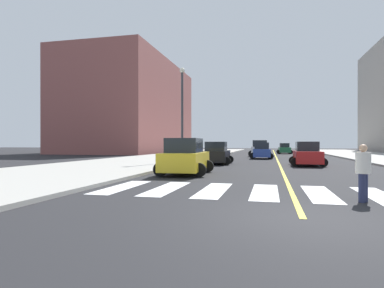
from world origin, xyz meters
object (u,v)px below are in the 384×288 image
(car_black_sixth, at_px, (217,154))
(pedestrian_crossing, at_px, (363,170))
(car_green_second, at_px, (284,149))
(car_yellow_seventh, at_px, (185,158))
(street_lamp, at_px, (182,107))
(car_blue_fifth, at_px, (261,151))
(car_red_fourth, at_px, (307,154))
(car_gray_third, at_px, (284,148))
(fire_hydrant, at_px, (362,155))
(car_white_nearest, at_px, (260,149))

(car_black_sixth, xyz_separation_m, pedestrian_crossing, (6.86, -16.04, 0.07))
(car_green_second, bearing_deg, car_black_sixth, 75.24)
(car_yellow_seventh, relative_size, street_lamp, 0.56)
(car_blue_fifth, distance_m, car_black_sixth, 10.98)
(car_red_fourth, bearing_deg, pedestrian_crossing, 89.91)
(car_gray_third, bearing_deg, fire_hydrant, 101.73)
(car_gray_third, bearing_deg, car_red_fourth, 90.70)
(car_white_nearest, relative_size, street_lamp, 0.60)
(pedestrian_crossing, relative_size, street_lamp, 0.21)
(car_green_second, height_order, car_black_sixth, car_black_sixth)
(car_red_fourth, distance_m, pedestrian_crossing, 15.77)
(car_gray_third, height_order, fire_hydrant, car_gray_third)
(car_black_sixth, bearing_deg, car_red_fourth, -3.51)
(car_black_sixth, distance_m, pedestrian_crossing, 17.44)
(car_green_second, xyz_separation_m, car_yellow_seventh, (-6.80, -38.13, 0.11))
(car_white_nearest, height_order, fire_hydrant, car_white_nearest)
(car_green_second, bearing_deg, car_white_nearest, 70.57)
(fire_hydrant, bearing_deg, street_lamp, -155.82)
(car_white_nearest, distance_m, car_yellow_seventh, 26.81)
(car_green_second, bearing_deg, car_gray_third, -93.78)
(car_gray_third, relative_size, street_lamp, 0.47)
(car_red_fourth, relative_size, car_black_sixth, 0.99)
(car_black_sixth, bearing_deg, car_green_second, 76.02)
(car_white_nearest, height_order, car_gray_third, car_white_nearest)
(car_red_fourth, height_order, street_lamp, street_lamp)
(car_green_second, relative_size, pedestrian_crossing, 2.35)
(car_black_sixth, bearing_deg, street_lamp, 172.79)
(fire_hydrant, bearing_deg, car_white_nearest, 133.78)
(pedestrian_crossing, bearing_deg, car_black_sixth, 58.36)
(car_gray_third, bearing_deg, car_yellow_seventh, 81.66)
(car_white_nearest, height_order, pedestrian_crossing, car_white_nearest)
(pedestrian_crossing, bearing_deg, street_lamp, 66.25)
(car_yellow_seventh, height_order, street_lamp, street_lamp)
(car_red_fourth, height_order, fire_hydrant, car_red_fourth)
(fire_hydrant, bearing_deg, pedestrian_crossing, -104.03)
(fire_hydrant, distance_m, street_lamp, 17.71)
(street_lamp, bearing_deg, car_black_sixth, -5.87)
(car_green_second, relative_size, car_yellow_seventh, 0.88)
(car_green_second, xyz_separation_m, car_gray_third, (0.23, 7.87, -0.02))
(car_blue_fifth, height_order, fire_hydrant, car_blue_fifth)
(car_green_second, bearing_deg, car_red_fourth, 88.78)
(car_blue_fifth, height_order, car_yellow_seventh, car_yellow_seventh)
(car_green_second, distance_m, car_black_sixth, 29.79)
(car_blue_fifth, bearing_deg, car_red_fourth, -73.69)
(pedestrian_crossing, distance_m, street_lamp, 19.47)
(car_gray_third, relative_size, fire_hydrant, 4.24)
(car_yellow_seventh, bearing_deg, car_black_sixth, 86.29)
(car_green_second, bearing_deg, street_lamp, 69.61)
(car_white_nearest, distance_m, car_gray_third, 19.76)
(fire_hydrant, xyz_separation_m, street_lamp, (-15.69, -7.04, 4.22))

